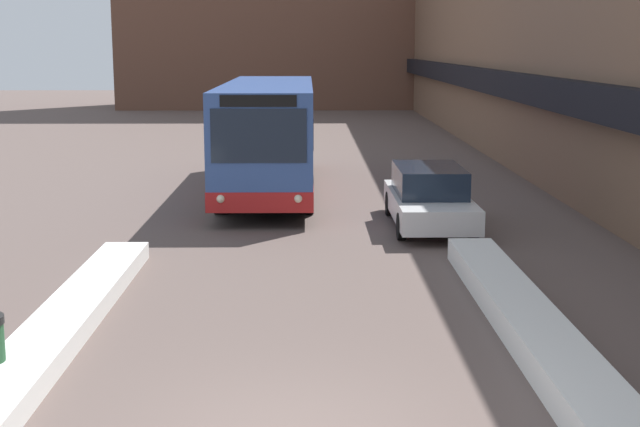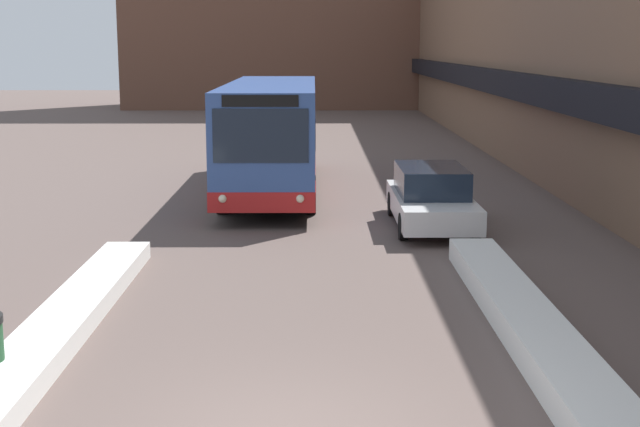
{
  "view_description": "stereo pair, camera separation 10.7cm",
  "coord_description": "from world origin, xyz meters",
  "views": [
    {
      "loc": [
        0.21,
        -9.54,
        4.42
      ],
      "look_at": [
        0.42,
        5.22,
        1.62
      ],
      "focal_mm": 50.0,
      "sensor_mm": 36.0,
      "label": 1
    },
    {
      "loc": [
        0.32,
        -9.54,
        4.42
      ],
      "look_at": [
        0.42,
        5.22,
        1.62
      ],
      "focal_mm": 50.0,
      "sensor_mm": 36.0,
      "label": 2
    }
  ],
  "objects": [
    {
      "name": "snow_bank_right",
      "position": [
        3.6,
        3.88,
        0.22
      ],
      "size": [
        0.9,
        9.5,
        0.44
      ],
      "color": "silver",
      "rests_on": "ground_plane"
    },
    {
      "name": "parked_car_front",
      "position": [
        3.2,
        12.02,
        0.74
      ],
      "size": [
        1.86,
        4.82,
        1.49
      ],
      "color": "silver",
      "rests_on": "ground_plane"
    },
    {
      "name": "snow_bank_left",
      "position": [
        -3.6,
        2.88,
        0.17
      ],
      "size": [
        0.9,
        11.86,
        0.34
      ],
      "color": "silver",
      "rests_on": "ground_plane"
    },
    {
      "name": "city_bus",
      "position": [
        -0.95,
        17.42,
        1.78
      ],
      "size": [
        2.64,
        11.84,
        3.3
      ],
      "color": "#335193",
      "rests_on": "ground_plane"
    },
    {
      "name": "building_row_right",
      "position": [
        9.98,
        24.0,
        5.05
      ],
      "size": [
        5.5,
        60.0,
        10.13
      ],
      "color": "brown",
      "rests_on": "ground_plane"
    }
  ]
}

